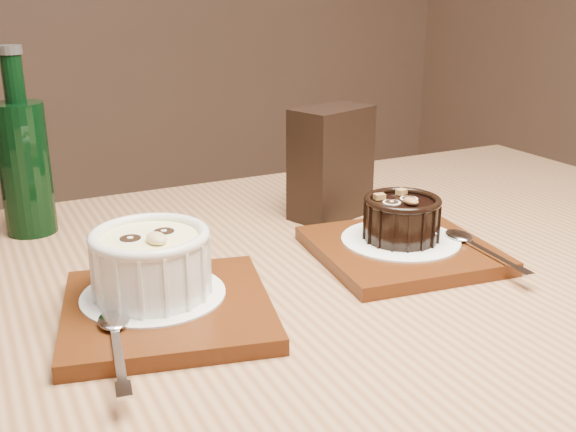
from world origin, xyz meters
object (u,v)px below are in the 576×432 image
object	(u,v)px
condiment_stand	(331,163)
tray_right	(401,250)
tray_left	(168,310)
table	(320,368)
ramekin_white	(151,260)
ramekin_dark	(402,216)
green_bottle	(24,163)

from	to	relation	value
condiment_stand	tray_right	bearing A→B (deg)	-87.09
tray_left	table	bearing A→B (deg)	0.21
table	condiment_stand	size ratio (longest dim) A/B	8.81
table	condiment_stand	bearing A→B (deg)	60.44
ramekin_white	tray_right	xyz separation A→B (m)	(0.28, 0.02, -0.04)
condiment_stand	ramekin_white	bearing A→B (deg)	-147.53
tray_left	ramekin_white	world-z (taller)	ramekin_white
tray_right	tray_left	bearing A→B (deg)	-172.29
table	ramekin_dark	bearing A→B (deg)	20.51
tray_left	tray_right	bearing A→B (deg)	7.71
table	ramekin_dark	distance (m)	0.18
tray_right	green_bottle	size ratio (longest dim) A/B	0.82
tray_right	condiment_stand	size ratio (longest dim) A/B	1.29
tray_left	tray_right	world-z (taller)	same
tray_left	condiment_stand	xyz separation A→B (m)	(0.26, 0.19, 0.06)
tray_right	ramekin_dark	distance (m)	0.04
ramekin_white	tray_right	bearing A→B (deg)	-6.39
green_bottle	condiment_stand	bearing A→B (deg)	-14.80
table	ramekin_dark	size ratio (longest dim) A/B	14.69
table	ramekin_dark	xyz separation A→B (m)	(0.12, 0.04, 0.13)
ramekin_white	table	bearing A→B (deg)	-16.47
table	green_bottle	bearing A→B (deg)	131.09
ramekin_white	ramekin_dark	distance (m)	0.28
tray_right	ramekin_white	bearing A→B (deg)	-176.35
tray_right	condiment_stand	distance (m)	0.17
ramekin_white	green_bottle	size ratio (longest dim) A/B	0.49
ramekin_dark	green_bottle	bearing A→B (deg)	137.51
ramekin_white	ramekin_dark	xyz separation A→B (m)	(0.28, 0.03, -0.01)
green_bottle	tray_right	bearing A→B (deg)	-34.32
tray_right	ramekin_dark	world-z (taller)	ramekin_dark
ramekin_white	tray_left	bearing A→B (deg)	-77.35
tray_right	table	bearing A→B (deg)	-162.71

